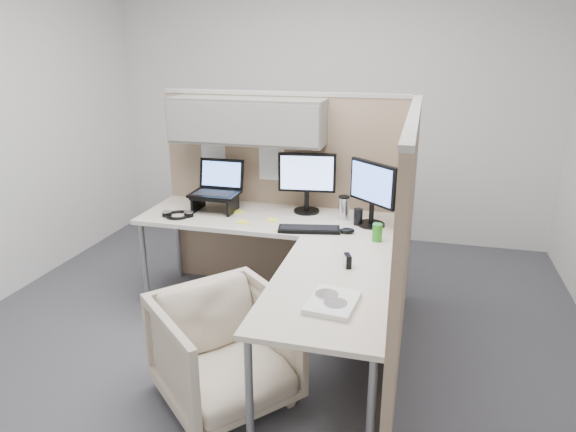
% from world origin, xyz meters
% --- Properties ---
extents(ground, '(4.50, 4.50, 0.00)m').
position_xyz_m(ground, '(0.00, 0.00, 0.00)').
color(ground, '#424147').
rests_on(ground, ground).
extents(partition_back, '(2.00, 0.36, 1.63)m').
position_xyz_m(partition_back, '(-0.22, 0.83, 1.10)').
color(partition_back, '#9F8468').
rests_on(partition_back, ground).
extents(partition_right, '(0.07, 2.03, 1.63)m').
position_xyz_m(partition_right, '(0.90, -0.07, 0.82)').
color(partition_right, '#9F8468').
rests_on(partition_right, ground).
extents(desk, '(2.00, 1.98, 0.73)m').
position_xyz_m(desk, '(0.12, 0.13, 0.69)').
color(desk, beige).
rests_on(desk, ground).
extents(office_chair, '(0.95, 0.95, 0.72)m').
position_xyz_m(office_chair, '(-0.03, -0.65, 0.36)').
color(office_chair, beige).
rests_on(office_chair, ground).
extents(monitor_left, '(0.44, 0.20, 0.47)m').
position_xyz_m(monitor_left, '(0.12, 0.73, 1.00)').
color(monitor_left, black).
rests_on(monitor_left, desk).
extents(monitor_right, '(0.35, 0.32, 0.47)m').
position_xyz_m(monitor_right, '(0.64, 0.54, 1.00)').
color(monitor_right, black).
rests_on(monitor_right, desk).
extents(laptop_station, '(0.37, 0.31, 0.38)m').
position_xyz_m(laptop_station, '(-0.57, 0.60, 0.88)').
color(laptop_station, black).
rests_on(laptop_station, desk).
extents(keyboard, '(0.45, 0.22, 0.02)m').
position_xyz_m(keyboard, '(0.24, 0.31, 0.74)').
color(keyboard, black).
rests_on(keyboard, desk).
extents(mouse, '(0.12, 0.09, 0.04)m').
position_xyz_m(mouse, '(0.50, 0.34, 0.75)').
color(mouse, black).
rests_on(mouse, desk).
extents(travel_mug, '(0.08, 0.08, 0.18)m').
position_xyz_m(travel_mug, '(0.43, 0.63, 0.82)').
color(travel_mug, silver).
rests_on(travel_mug, desk).
extents(soda_can_green, '(0.07, 0.07, 0.12)m').
position_xyz_m(soda_can_green, '(0.71, 0.24, 0.79)').
color(soda_can_green, '#268C1E').
rests_on(soda_can_green, desk).
extents(soda_can_silver, '(0.07, 0.07, 0.12)m').
position_xyz_m(soda_can_silver, '(0.55, 0.53, 0.79)').
color(soda_can_silver, black).
rests_on(soda_can_silver, desk).
extents(sticky_note_a, '(0.08, 0.08, 0.01)m').
position_xyz_m(sticky_note_a, '(-0.27, 0.36, 0.73)').
color(sticky_note_a, '#F6F540').
rests_on(sticky_note_a, desk).
extents(sticky_note_c, '(0.11, 0.11, 0.01)m').
position_xyz_m(sticky_note_c, '(-0.39, 0.59, 0.73)').
color(sticky_note_c, '#F6F540').
rests_on(sticky_note_c, desk).
extents(sticky_note_b, '(0.10, 0.10, 0.01)m').
position_xyz_m(sticky_note_b, '(0.06, 0.26, 0.73)').
color(sticky_note_b, '#F6F540').
rests_on(sticky_note_b, desk).
extents(sticky_note_d, '(0.09, 0.09, 0.01)m').
position_xyz_m(sticky_note_d, '(-0.08, 0.47, 0.73)').
color(sticky_note_d, '#F6F540').
rests_on(sticky_note_d, desk).
extents(headphones, '(0.24, 0.23, 0.03)m').
position_xyz_m(headphones, '(-0.80, 0.37, 0.75)').
color(headphones, black).
rests_on(headphones, desk).
extents(paper_stack, '(0.26, 0.32, 0.03)m').
position_xyz_m(paper_stack, '(0.58, -0.71, 0.75)').
color(paper_stack, white).
rests_on(paper_stack, desk).
extents(desk_clock, '(0.06, 0.08, 0.08)m').
position_xyz_m(desk_clock, '(0.59, -0.22, 0.77)').
color(desk_clock, black).
rests_on(desk_clock, desk).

